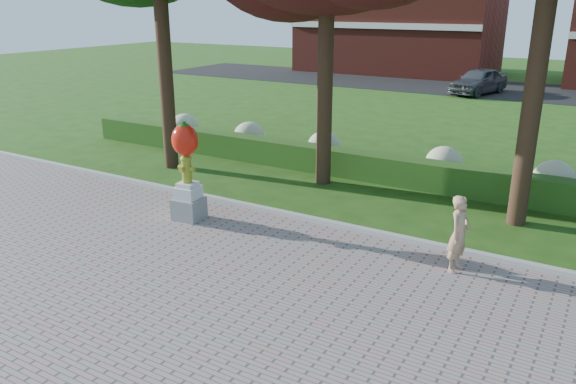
{
  "coord_description": "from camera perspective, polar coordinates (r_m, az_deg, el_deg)",
  "views": [
    {
      "loc": [
        5.17,
        -8.18,
        5.09
      ],
      "look_at": [
        -0.25,
        1.0,
        1.47
      ],
      "focal_mm": 35.0,
      "sensor_mm": 36.0,
      "label": 1
    }
  ],
  "objects": [
    {
      "name": "street",
      "position": [
        36.9,
        22.52,
        9.46
      ],
      "size": [
        50.0,
        8.0,
        0.02
      ],
      "primitive_type": "cube",
      "color": "black",
      "rests_on": "ground"
    },
    {
      "name": "lawn_hedge",
      "position": [
        16.71,
        11.29,
        2.1
      ],
      "size": [
        24.0,
        0.7,
        0.8
      ],
      "primitive_type": "cube",
      "color": "#204614",
      "rests_on": "ground"
    },
    {
      "name": "hydrant_sculpture",
      "position": [
        13.61,
        -10.27,
        2.37
      ],
      "size": [
        0.72,
        0.72,
        2.41
      ],
      "rotation": [
        0.0,
        0.0,
        0.1
      ],
      "color": "gray",
      "rests_on": "walkway"
    },
    {
      "name": "hydrangea_row",
      "position": [
        17.42,
        14.2,
        3.09
      ],
      "size": [
        20.1,
        1.1,
        0.99
      ],
      "color": "beige",
      "rests_on": "ground"
    },
    {
      "name": "parked_car",
      "position": [
        34.73,
        18.78,
        10.64
      ],
      "size": [
        2.91,
        4.65,
        1.48
      ],
      "primitive_type": "imported",
      "rotation": [
        0.0,
        0.0,
        -0.29
      ],
      "color": "#43474C",
      "rests_on": "street"
    },
    {
      "name": "woman",
      "position": [
        11.42,
        16.99,
        -4.09
      ],
      "size": [
        0.47,
        0.62,
        1.55
      ],
      "primitive_type": "imported",
      "rotation": [
        0.0,
        0.0,
        1.39
      ],
      "color": "tan",
      "rests_on": "walkway"
    },
    {
      "name": "ground",
      "position": [
        10.93,
        -1.54,
        -8.98
      ],
      "size": [
        100.0,
        100.0,
        0.0
      ],
      "primitive_type": "plane",
      "color": "#224912",
      "rests_on": "ground"
    },
    {
      "name": "building_left",
      "position": [
        44.85,
        11.23,
        16.41
      ],
      "size": [
        14.0,
        8.0,
        7.0
      ],
      "primitive_type": "cube",
      "color": "maroon",
      "rests_on": "ground"
    },
    {
      "name": "curb",
      "position": [
        13.3,
        5.34,
        -3.47
      ],
      "size": [
        40.0,
        0.18,
        0.15
      ],
      "primitive_type": "cube",
      "color": "#ADADA5",
      "rests_on": "ground"
    }
  ]
}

